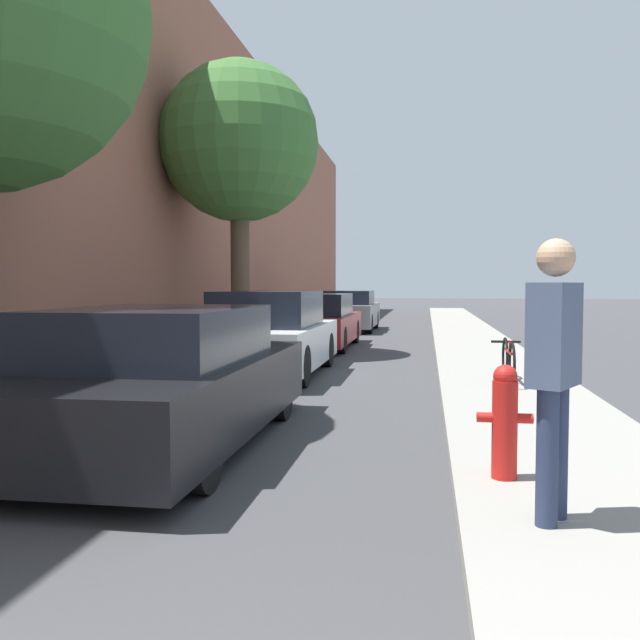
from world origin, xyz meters
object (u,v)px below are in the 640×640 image
at_px(parked_car_black, 162,381).
at_px(parked_car_red, 317,322).
at_px(street_tree_far, 239,144).
at_px(pedestrian, 554,361).
at_px(parked_car_grey, 348,311).
at_px(fire_hydrant, 505,420).
at_px(bicycle, 508,360).
at_px(parked_car_white, 270,336).

relative_size(parked_car_black, parked_car_red, 0.98).
bearing_deg(street_tree_far, pedestrian, -64.97).
relative_size(parked_car_red, parked_car_grey, 1.10).
distance_m(parked_car_red, fire_hydrant, 11.88).
height_order(parked_car_black, bicycle, parked_car_black).
relative_size(street_tree_far, pedestrian, 3.66).
xyz_separation_m(parked_car_grey, bicycle, (3.81, -12.46, -0.21)).
height_order(parked_car_red, pedestrian, pedestrian).
relative_size(parked_car_white, street_tree_far, 0.68).
xyz_separation_m(parked_car_white, bicycle, (3.87, -1.07, -0.24)).
bearing_deg(parked_car_black, fire_hydrant, -18.41).
relative_size(parked_car_grey, fire_hydrant, 4.92).
bearing_deg(fire_hydrant, street_tree_far, 116.25).
distance_m(parked_car_white, parked_car_red, 5.17).
relative_size(parked_car_black, parked_car_grey, 1.08).
xyz_separation_m(parked_car_black, fire_hydrant, (3.10, -1.03, -0.08)).
distance_m(fire_hydrant, bicycle, 5.22).
relative_size(parked_car_black, fire_hydrant, 5.30).
height_order(parked_car_black, fire_hydrant, parked_car_black).
height_order(parked_car_grey, pedestrian, pedestrian).
distance_m(parked_car_black, parked_car_grey, 16.61).
xyz_separation_m(parked_car_black, parked_car_white, (-0.14, 5.22, 0.04)).
bearing_deg(fire_hydrant, parked_car_white, 117.43).
xyz_separation_m(parked_car_red, street_tree_far, (-1.41, -1.96, 4.02)).
bearing_deg(fire_hydrant, bicycle, 83.13).
height_order(parked_car_black, parked_car_white, parked_car_white).
distance_m(parked_car_grey, pedestrian, 18.86).
bearing_deg(parked_car_white, pedestrian, -64.47).
xyz_separation_m(parked_car_red, bicycle, (3.88, -6.24, -0.19)).
xyz_separation_m(parked_car_grey, street_tree_far, (-1.48, -8.18, 4.00)).
height_order(parked_car_white, parked_car_red, parked_car_white).
xyz_separation_m(fire_hydrant, bicycle, (0.62, 5.18, -0.11)).
height_order(parked_car_black, parked_car_red, parked_car_black).
relative_size(parked_car_grey, street_tree_far, 0.67).
xyz_separation_m(parked_car_white, fire_hydrant, (3.24, -6.25, -0.12)).
xyz_separation_m(fire_hydrant, pedestrian, (0.18, -0.92, 0.55)).
height_order(parked_car_grey, bicycle, parked_car_grey).
distance_m(parked_car_grey, street_tree_far, 9.22).
distance_m(street_tree_far, pedestrian, 11.99).
xyz_separation_m(street_tree_far, pedestrian, (4.85, -10.38, -3.54)).
relative_size(parked_car_black, bicycle, 2.93).
height_order(parked_car_grey, street_tree_far, street_tree_far).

